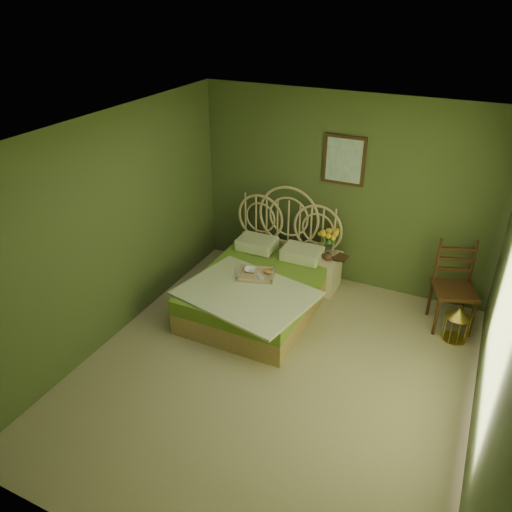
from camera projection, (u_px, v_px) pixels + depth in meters
The scene contains 14 objects.
floor at pixel (273, 374), 5.42m from camera, with size 4.50×4.50×0.00m, color tan.
ceiling at pixel (278, 137), 4.17m from camera, with size 4.50×4.50×0.00m, color silver.
wall_back at pixel (343, 193), 6.57m from camera, with size 4.00×4.00×0.00m, color #48582E.
wall_left at pixel (110, 232), 5.55m from camera, with size 4.50×4.50×0.00m, color #48582E.
wall_right at pixel (501, 324), 4.04m from camera, with size 4.50×4.50×0.00m, color #48582E.
wall_art at pixel (344, 160), 6.34m from camera, with size 0.54×0.04×0.64m.
bed at pixel (260, 287), 6.42m from camera, with size 1.70×2.16×1.33m.
nightstand at pixel (322, 266), 6.80m from camera, with size 0.47×0.47×0.94m.
chair at pixel (457, 280), 5.97m from camera, with size 0.61×0.61×1.08m.
birdcage at pixel (457, 324), 5.85m from camera, with size 0.28×0.28×0.43m.
book_lower at pixel (335, 257), 6.65m from camera, with size 0.16×0.21×0.02m, color #381E0F.
book_upper at pixel (335, 255), 6.64m from camera, with size 0.16×0.22×0.02m, color #472819.
cereal_bowl at pixel (251, 270), 6.31m from camera, with size 0.17×0.17×0.04m, color white.
coffee_cup at pixel (260, 276), 6.15m from camera, with size 0.07×0.07×0.07m, color white.
Camera 1 is at (1.61, -3.81, 3.73)m, focal length 35.00 mm.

